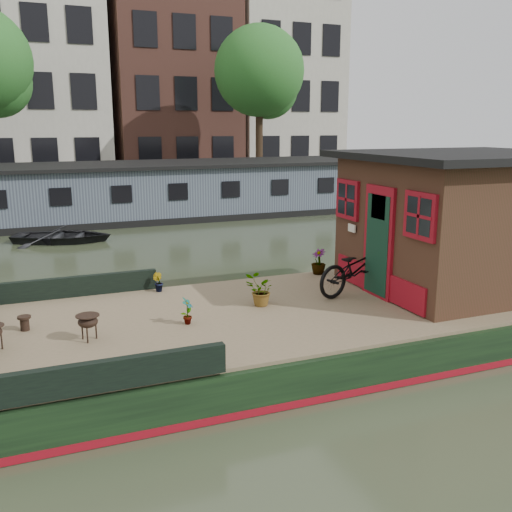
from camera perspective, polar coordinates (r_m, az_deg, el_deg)
name	(u,v)px	position (r m, az deg, el deg)	size (l,w,h in m)	color
ground	(353,335)	(10.07, 9.72, -7.76)	(120.00, 120.00, 0.00)	#303924
houseboat_hull	(283,330)	(9.38, 2.76, -7.38)	(14.01, 4.02, 0.60)	black
houseboat_deck	(355,300)	(9.87, 9.85, -4.36)	(11.80, 3.80, 0.05)	#7E694D
bow_bulwark	(36,327)	(8.43, -21.14, -6.68)	(3.00, 4.00, 0.35)	black
cabin	(463,220)	(10.88, 19.99, 3.45)	(4.00, 3.50, 2.42)	#312313
bicycle	(357,268)	(10.08, 10.04, -1.15)	(0.61, 1.74, 0.91)	black
potted_plant_a	(187,311)	(8.50, -6.88, -5.47)	(0.22, 0.15, 0.42)	brown
potted_plant_b	(158,282)	(10.24, -9.78, -2.60)	(0.18, 0.15, 0.34)	brown
potted_plant_c	(260,291)	(9.27, 0.41, -3.49)	(0.46, 0.40, 0.51)	#9B632D
potted_plant_d	(318,262)	(11.31, 6.27, -0.56)	(0.28, 0.28, 0.50)	maroon
brazier_front	(88,328)	(8.17, -16.42, -6.88)	(0.34, 0.34, 0.37)	black
bollard_port	(25,323)	(8.87, -22.13, -6.25)	(0.19, 0.19, 0.21)	black
dinghy	(62,232)	(18.58, -18.82, 2.29)	(2.13, 2.98, 0.62)	black
far_houseboat	(166,192)	(22.69, -9.03, 6.34)	(20.40, 4.40, 2.11)	slate
quay	(136,188)	(29.08, -11.92, 6.63)	(60.00, 6.00, 0.90)	#47443F
townhouse_row	(110,48)	(36.12, -14.35, 19.55)	(27.25, 8.00, 16.50)	brown
tree_right	(261,76)	(29.36, 0.55, 17.60)	(4.40, 4.40, 7.40)	#332316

